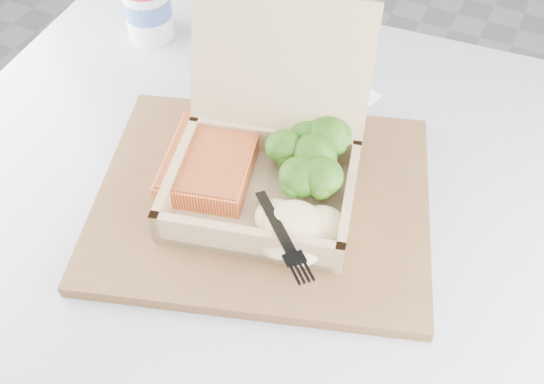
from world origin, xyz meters
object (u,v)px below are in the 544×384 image
at_px(serving_tray, 263,200).
at_px(takeout_container, 268,151).
at_px(cafe_table, 248,303).
at_px(paper_cup, 148,7).

bearing_deg(serving_tray, takeout_container, 103.06).
relative_size(cafe_table, takeout_container, 3.51).
height_order(takeout_container, paper_cup, takeout_container).
bearing_deg(serving_tray, paper_cup, 143.27).
distance_m(cafe_table, takeout_container, 0.26).
relative_size(cafe_table, serving_tray, 2.44).
bearing_deg(takeout_container, serving_tray, -91.30).
relative_size(cafe_table, paper_cup, 10.42).
distance_m(serving_tray, takeout_container, 0.06).
bearing_deg(takeout_container, paper_cup, 131.64).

